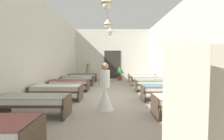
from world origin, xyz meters
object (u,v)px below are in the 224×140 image
(bed_left_row_5, at_px, (83,76))
(patient_seated_primary, at_px, (88,70))
(bed_left_row_2, at_px, (57,89))
(nurse_near_aisle, at_px, (105,93))
(bed_right_row_2, at_px, (166,89))
(bed_left_row_3, at_px, (70,82))
(bed_right_row_3, at_px, (154,82))
(bed_left_row_1, at_px, (34,101))
(bed_left_row_4, at_px, (78,78))
(bed_right_row_4, at_px, (147,78))
(potted_plant, at_px, (120,71))
(bed_right_row_5, at_px, (141,76))
(bed_right_row_1, at_px, (189,101))

(bed_left_row_5, relative_size, patient_seated_primary, 2.38)
(bed_left_row_2, distance_m, nurse_near_aisle, 2.33)
(bed_right_row_2, bearing_deg, bed_left_row_3, 155.93)
(bed_left_row_3, bearing_deg, bed_right_row_3, 0.00)
(bed_right_row_2, distance_m, patient_seated_primary, 6.93)
(bed_left_row_3, bearing_deg, bed_right_row_2, -24.07)
(bed_left_row_3, distance_m, bed_left_row_5, 3.80)
(bed_left_row_1, distance_m, bed_right_row_3, 5.70)
(bed_left_row_4, xyz_separation_m, nurse_near_aisle, (1.94, -5.09, 0.09))
(bed_right_row_4, xyz_separation_m, patient_seated_primary, (-3.90, 1.91, 0.43))
(bed_left_row_2, xyz_separation_m, potted_plant, (2.71, 6.44, 0.29))
(bed_right_row_5, bearing_deg, bed_left_row_2, -126.73)
(bed_left_row_1, height_order, bed_right_row_2, same)
(bed_right_row_4, xyz_separation_m, bed_left_row_5, (-4.25, 1.90, 0.00))
(bed_left_row_2, height_order, bed_right_row_2, same)
(bed_right_row_1, bearing_deg, bed_left_row_1, 180.00)
(bed_left_row_2, bearing_deg, bed_right_row_2, 0.00)
(bed_right_row_1, xyz_separation_m, bed_left_row_4, (-4.25, 5.70, 0.00))
(bed_right_row_2, relative_size, bed_right_row_5, 1.00)
(bed_left_row_2, height_order, bed_right_row_5, same)
(bed_right_row_3, relative_size, bed_right_row_5, 1.00)
(bed_right_row_2, relative_size, bed_left_row_3, 1.00)
(bed_left_row_4, bearing_deg, bed_right_row_4, 0.00)
(bed_left_row_1, relative_size, bed_right_row_5, 1.00)
(patient_seated_primary, bearing_deg, bed_right_row_3, -44.29)
(bed_left_row_5, bearing_deg, bed_right_row_1, -60.76)
(bed_right_row_4, bearing_deg, bed_left_row_4, 180.00)
(bed_left_row_1, distance_m, bed_left_row_2, 1.90)
(bed_right_row_4, distance_m, bed_left_row_5, 4.66)
(bed_left_row_2, distance_m, bed_right_row_3, 4.66)
(bed_left_row_3, bearing_deg, bed_left_row_4, 90.00)
(bed_left_row_1, xyz_separation_m, bed_right_row_1, (4.25, 0.00, 0.00))
(bed_right_row_2, bearing_deg, bed_left_row_4, 138.23)
(bed_left_row_1, relative_size, nurse_near_aisle, 1.28)
(bed_right_row_5, bearing_deg, potted_plant, 154.42)
(bed_right_row_1, xyz_separation_m, potted_plant, (-1.54, 8.34, 0.29))
(bed_left_row_4, distance_m, patient_seated_primary, 1.99)
(bed_right_row_3, relative_size, patient_seated_primary, 2.38)
(bed_right_row_3, bearing_deg, bed_left_row_4, 155.93)
(bed_left_row_3, xyz_separation_m, potted_plant, (2.71, 4.54, 0.29))
(bed_right_row_4, xyz_separation_m, nurse_near_aisle, (-2.32, -5.09, 0.09))
(bed_left_row_4, bearing_deg, bed_right_row_5, 24.07)
(bed_left_row_4, relative_size, nurse_near_aisle, 1.28)
(patient_seated_primary, bearing_deg, bed_right_row_4, -26.05)
(bed_left_row_3, height_order, bed_left_row_4, same)
(bed_left_row_5, bearing_deg, nurse_near_aisle, -74.53)
(bed_right_row_2, xyz_separation_m, bed_left_row_5, (-4.25, 5.70, 0.00))
(potted_plant, bearing_deg, nurse_near_aisle, -95.73)
(bed_left_row_1, bearing_deg, bed_right_row_2, 24.07)
(bed_right_row_1, height_order, bed_right_row_3, same)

